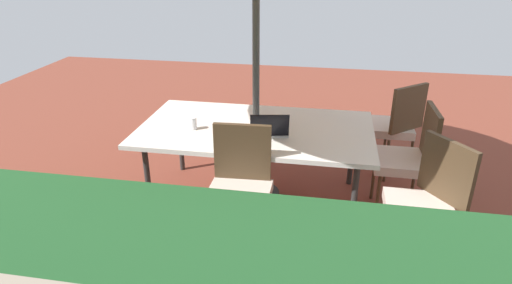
# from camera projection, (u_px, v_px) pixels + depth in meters

# --- Properties ---
(ground_plane) EXTENTS (10.00, 10.00, 0.02)m
(ground_plane) POSITION_uv_depth(u_px,v_px,m) (256.00, 198.00, 4.17)
(ground_plane) COLOR brown
(dining_table) EXTENTS (2.05, 1.16, 0.72)m
(dining_table) POSITION_uv_depth(u_px,v_px,m) (256.00, 132.00, 3.89)
(dining_table) COLOR white
(dining_table) RESTS_ON ground_plane
(chair_southwest) EXTENTS (0.58, 0.59, 0.98)m
(chair_southwest) POSITION_uv_depth(u_px,v_px,m) (394.00, 123.00, 4.41)
(chair_southwest) COLOR beige
(chair_southwest) RESTS_ON ground_plane
(chair_north) EXTENTS (0.46, 0.47, 0.98)m
(chair_north) POSITION_uv_depth(u_px,v_px,m) (240.00, 185.00, 3.28)
(chair_north) COLOR beige
(chair_north) RESTS_ON ground_plane
(chair_west) EXTENTS (0.47, 0.46, 0.98)m
(chair_west) POSITION_uv_depth(u_px,v_px,m) (409.00, 155.00, 3.74)
(chair_west) COLOR beige
(chair_west) RESTS_ON ground_plane
(chair_northwest) EXTENTS (0.58, 0.58, 0.98)m
(chair_northwest) POSITION_uv_depth(u_px,v_px,m) (427.00, 201.00, 3.07)
(chair_northwest) COLOR beige
(chair_northwest) RESTS_ON ground_plane
(laptop) EXTENTS (0.36, 0.30, 0.21)m
(laptop) POSITION_uv_depth(u_px,v_px,m) (269.00, 130.00, 3.69)
(laptop) COLOR #B7B7BC
(laptop) RESTS_ON dining_table
(cup) EXTENTS (0.06, 0.06, 0.11)m
(cup) POSITION_uv_depth(u_px,v_px,m) (193.00, 123.00, 3.81)
(cup) COLOR white
(cup) RESTS_ON dining_table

